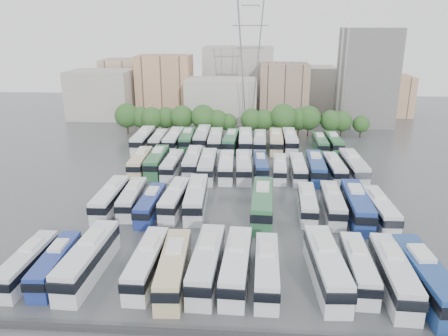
# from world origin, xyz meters

# --- Properties ---
(ground) EXTENTS (220.00, 220.00, 0.00)m
(ground) POSITION_xyz_m (0.00, 0.00, 0.00)
(ground) COLOR #424447
(ground) RESTS_ON ground
(parapet) EXTENTS (56.00, 0.50, 0.50)m
(parapet) POSITION_xyz_m (0.00, -33.00, 0.25)
(parapet) COLOR #2D2D30
(parapet) RESTS_ON ground
(tree_line) EXTENTS (64.09, 7.75, 8.38)m
(tree_line) POSITION_xyz_m (-1.65, 42.04, 4.39)
(tree_line) COLOR black
(tree_line) RESTS_ON ground
(city_buildings) EXTENTS (102.00, 35.00, 20.00)m
(city_buildings) POSITION_xyz_m (-7.46, 71.86, 7.87)
(city_buildings) COLOR #9E998E
(city_buildings) RESTS_ON ground
(apartment_tower) EXTENTS (14.00, 14.00, 26.00)m
(apartment_tower) POSITION_xyz_m (34.00, 58.00, 13.00)
(apartment_tower) COLOR silver
(apartment_tower) RESTS_ON ground
(electricity_pylon) EXTENTS (9.00, 6.91, 33.83)m
(electricity_pylon) POSITION_xyz_m (2.00, 50.00, 18.66)
(electricity_pylon) COLOR slate
(electricity_pylon) RESTS_ON ground
(bus_r0_s0) EXTENTS (2.60, 11.08, 3.46)m
(bus_r0_s0) POSITION_xyz_m (-21.44, -24.60, 1.70)
(bus_r0_s0) COLOR silver
(bus_r0_s0) RESTS_ON ground
(bus_r0_s1) EXTENTS (2.72, 10.88, 3.39)m
(bus_r0_s1) POSITION_xyz_m (-18.35, -24.40, 1.66)
(bus_r0_s1) COLOR navy
(bus_r0_s1) RESTS_ON ground
(bus_r0_s2) EXTENTS (3.37, 13.36, 4.16)m
(bus_r0_s2) POSITION_xyz_m (-14.85, -23.71, 2.04)
(bus_r0_s2) COLOR silver
(bus_r0_s2) RESTS_ON ground
(bus_r0_s4) EXTENTS (2.82, 11.95, 3.74)m
(bus_r0_s4) POSITION_xyz_m (-8.19, -23.68, 1.83)
(bus_r0_s4) COLOR silver
(bus_r0_s4) RESTS_ON ground
(bus_r0_s5) EXTENTS (3.35, 12.63, 3.93)m
(bus_r0_s5) POSITION_xyz_m (-5.02, -24.74, 1.93)
(bus_r0_s5) COLOR #CBB98B
(bus_r0_s5) RESTS_ON ground
(bus_r0_s6) EXTENTS (3.26, 12.96, 4.04)m
(bus_r0_s6) POSITION_xyz_m (-1.57, -23.56, 1.98)
(bus_r0_s6) COLOR silver
(bus_r0_s6) RESTS_ON ground
(bus_r0_s7) EXTENTS (3.32, 12.70, 3.95)m
(bus_r0_s7) POSITION_xyz_m (1.71, -23.68, 1.94)
(bus_r0_s7) COLOR silver
(bus_r0_s7) RESTS_ON ground
(bus_r0_s8) EXTENTS (2.81, 11.81, 3.69)m
(bus_r0_s8) POSITION_xyz_m (4.99, -24.23, 1.81)
(bus_r0_s8) COLOR silver
(bus_r0_s8) RESTS_ON ground
(bus_r0_s10) EXTENTS (3.59, 13.49, 4.19)m
(bus_r0_s10) POSITION_xyz_m (11.41, -23.51, 2.06)
(bus_r0_s10) COLOR silver
(bus_r0_s10) RESTS_ON ground
(bus_r0_s11) EXTENTS (2.81, 11.49, 3.58)m
(bus_r0_s11) POSITION_xyz_m (14.95, -22.99, 1.76)
(bus_r0_s11) COLOR silver
(bus_r0_s11) RESTS_ON ground
(bus_r0_s12) EXTENTS (3.28, 12.82, 3.99)m
(bus_r0_s12) POSITION_xyz_m (18.29, -24.40, 1.96)
(bus_r0_s12) COLOR silver
(bus_r0_s12) RESTS_ON ground
(bus_r0_s13) EXTENTS (3.44, 13.50, 4.20)m
(bus_r0_s13) POSITION_xyz_m (21.25, -25.15, 2.06)
(bus_r0_s13) COLOR navy
(bus_r0_s13) RESTS_ON ground
(bus_r1_s1) EXTENTS (2.74, 12.37, 3.88)m
(bus_r1_s1) POSITION_xyz_m (-18.07, -5.72, 1.90)
(bus_r1_s1) COLOR silver
(bus_r1_s1) RESTS_ON ground
(bus_r1_s2) EXTENTS (2.95, 11.44, 3.56)m
(bus_r1_s2) POSITION_xyz_m (-14.93, -5.10, 1.75)
(bus_r1_s2) COLOR silver
(bus_r1_s2) RESTS_ON ground
(bus_r1_s3) EXTENTS (2.63, 11.15, 3.49)m
(bus_r1_s3) POSITION_xyz_m (-11.61, -7.18, 1.71)
(bus_r1_s3) COLOR navy
(bus_r1_s3) RESTS_ON ground
(bus_r1_s4) EXTENTS (3.20, 12.01, 3.73)m
(bus_r1_s4) POSITION_xyz_m (-8.34, -5.13, 1.83)
(bus_r1_s4) COLOR silver
(bus_r1_s4) RESTS_ON ground
(bus_r1_s5) EXTENTS (3.35, 13.03, 4.06)m
(bus_r1_s5) POSITION_xyz_m (-5.12, -4.92, 1.99)
(bus_r1_s5) COLOR silver
(bus_r1_s5) RESTS_ON ground
(bus_r1_s8) EXTENTS (3.50, 13.77, 4.29)m
(bus_r1_s8) POSITION_xyz_m (4.79, -6.60, 2.11)
(bus_r1_s8) COLOR #2C683D
(bus_r1_s8) RESTS_ON ground
(bus_r1_s10) EXTENTS (2.97, 11.26, 3.50)m
(bus_r1_s10) POSITION_xyz_m (11.43, -5.35, 1.72)
(bus_r1_s10) COLOR silver
(bus_r1_s10) RESTS_ON ground
(bus_r1_s11) EXTENTS (3.05, 12.04, 3.75)m
(bus_r1_s11) POSITION_xyz_m (15.09, -5.50, 1.84)
(bus_r1_s11) COLOR silver
(bus_r1_s11) RESTS_ON ground
(bus_r1_s12) EXTENTS (3.41, 13.47, 4.20)m
(bus_r1_s12) POSITION_xyz_m (18.37, -6.34, 2.06)
(bus_r1_s12) COLOR navy
(bus_r1_s12) RESTS_ON ground
(bus_r1_s13) EXTENTS (2.94, 12.10, 3.78)m
(bus_r1_s13) POSITION_xyz_m (21.38, -7.18, 1.85)
(bus_r1_s13) COLOR silver
(bus_r1_s13) RESTS_ON ground
(bus_r2_s1) EXTENTS (3.12, 12.20, 3.80)m
(bus_r2_s1) POSITION_xyz_m (-18.13, 12.57, 1.87)
(bus_r2_s1) COLOR beige
(bus_r2_s1) RESTS_ON ground
(bus_r2_s2) EXTENTS (3.00, 12.73, 3.98)m
(bus_r2_s2) POSITION_xyz_m (-15.02, 13.09, 1.95)
(bus_r2_s2) COLOR #2B643A
(bus_r2_s2) RESTS_ON ground
(bus_r2_s3) EXTENTS (2.78, 11.61, 3.63)m
(bus_r2_s3) POSITION_xyz_m (-11.77, 11.54, 1.78)
(bus_r2_s3) COLOR silver
(bus_r2_s3) RESTS_ON ground
(bus_r2_s4) EXTENTS (3.10, 12.75, 3.98)m
(bus_r2_s4) POSITION_xyz_m (-8.14, 13.19, 1.95)
(bus_r2_s4) COLOR silver
(bus_r2_s4) RESTS_ON ground
(bus_r2_s5) EXTENTS (3.14, 12.97, 4.05)m
(bus_r2_s5) POSITION_xyz_m (-5.03, 10.88, 1.99)
(bus_r2_s5) COLOR silver
(bus_r2_s5) RESTS_ON ground
(bus_r2_s6) EXTENTS (3.00, 12.13, 3.78)m
(bus_r2_s6) POSITION_xyz_m (-1.58, 11.03, 1.86)
(bus_r2_s6) COLOR silver
(bus_r2_s6) RESTS_ON ground
(bus_r2_s7) EXTENTS (3.27, 12.47, 3.88)m
(bus_r2_s7) POSITION_xyz_m (1.57, 11.14, 1.90)
(bus_r2_s7) COLOR silver
(bus_r2_s7) RESTS_ON ground
(bus_r2_s8) EXTENTS (2.87, 11.08, 3.45)m
(bus_r2_s8) POSITION_xyz_m (4.80, 12.29, 1.69)
(bus_r2_s8) COLOR navy
(bus_r2_s8) RESTS_ON ground
(bus_r2_s9) EXTENTS (2.82, 10.88, 3.39)m
(bus_r2_s9) POSITION_xyz_m (8.27, 11.19, 1.66)
(bus_r2_s9) COLOR silver
(bus_r2_s9) RESTS_ON ground
(bus_r2_s10) EXTENTS (2.60, 11.57, 3.62)m
(bus_r2_s10) POSITION_xyz_m (11.56, 10.92, 1.78)
(bus_r2_s10) COLOR silver
(bus_r2_s10) RESTS_ON ground
(bus_r2_s11) EXTENTS (3.23, 12.88, 4.01)m
(bus_r2_s11) POSITION_xyz_m (14.83, 11.28, 1.97)
(bus_r2_s11) COLOR navy
(bus_r2_s11) RESTS_ON ground
(bus_r2_s12) EXTENTS (2.88, 11.88, 3.71)m
(bus_r2_s12) POSITION_xyz_m (18.22, 11.42, 1.82)
(bus_r2_s12) COLOR silver
(bus_r2_s12) RESTS_ON ground
(bus_r2_s13) EXTENTS (3.22, 13.51, 4.22)m
(bus_r2_s13) POSITION_xyz_m (21.71, 11.82, 2.07)
(bus_r2_s13) COLOR silver
(bus_r2_s13) RESTS_ON ground
(bus_r3_s0) EXTENTS (3.19, 13.63, 4.26)m
(bus_r3_s0) POSITION_xyz_m (-21.54, 28.61, 2.09)
(bus_r3_s0) COLOR silver
(bus_r3_s0) RESTS_ON ground
(bus_r3_s1) EXTENTS (2.75, 11.71, 3.66)m
(bus_r3_s1) POSITION_xyz_m (-18.07, 29.00, 1.80)
(bus_r3_s1) COLOR silver
(bus_r3_s1) RESTS_ON ground
(bus_r3_s2) EXTENTS (2.89, 12.99, 4.07)m
(bus_r3_s2) POSITION_xyz_m (-14.62, 28.98, 2.00)
(bus_r3_s2) COLOR silver
(bus_r3_s2) RESTS_ON ground
(bus_r3_s3) EXTENTS (3.26, 12.55, 3.90)m
(bus_r3_s3) POSITION_xyz_m (-11.68, 30.01, 1.92)
(bus_r3_s3) COLOR #2C673D
(bus_r3_s3) RESTS_ON ground
(bus_r3_s4) EXTENTS (3.12, 13.47, 4.21)m
(bus_r3_s4) POSITION_xyz_m (-8.37, 31.21, 2.07)
(bus_r3_s4) COLOR silver
(bus_r3_s4) RESTS_ON ground
(bus_r3_s5) EXTENTS (3.28, 13.27, 4.14)m
(bus_r3_s5) POSITION_xyz_m (-5.10, 28.65, 2.03)
(bus_r3_s5) COLOR silver
(bus_r3_s5) RESTS_ON ground
(bus_r3_s6) EXTENTS (3.31, 12.70, 3.95)m
(bus_r3_s6) POSITION_xyz_m (-1.68, 28.93, 1.94)
(bus_r3_s6) COLOR #2E6B45
(bus_r3_s6) RESTS_ON ground
(bus_r3_s7) EXTENTS (3.20, 13.34, 4.16)m
(bus_r3_s7) POSITION_xyz_m (1.57, 29.17, 2.04)
(bus_r3_s7) COLOR silver
(bus_r3_s7) RESTS_ON ground
(bus_r3_s8) EXTENTS (2.90, 12.21, 3.82)m
(bus_r3_s8) POSITION_xyz_m (4.82, 29.06, 1.87)
(bus_r3_s8) COLOR silver
(bus_r3_s8) RESTS_ON ground
(bus_r3_s9) EXTENTS (3.19, 13.19, 4.12)m
(bus_r3_s9) POSITION_xyz_m (8.38, 29.30, 2.02)
(bus_r3_s9) COLOR beige
(bus_r3_s9) RESTS_ON ground
(bus_r3_s10) EXTENTS (2.87, 12.97, 4.07)m
(bus_r3_s10) POSITION_xyz_m (11.56, 30.28, 2.00)
(bus_r3_s10) COLOR silver
(bus_r3_s10) RESTS_ON ground
(bus_r3_s12) EXTENTS (2.41, 11.03, 3.46)m
(bus_r3_s12) POSITION_xyz_m (18.18, 29.39, 1.70)
(bus_r3_s12) COLOR #2C683A
(bus_r3_s12) RESTS_ON ground
(bus_r3_s13) EXTENTS (2.68, 11.49, 3.59)m
(bus_r3_s13) POSITION_xyz_m (21.25, 29.82, 1.76)
(bus_r3_s13) COLOR #2E6D3B
(bus_r3_s13) RESTS_ON ground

